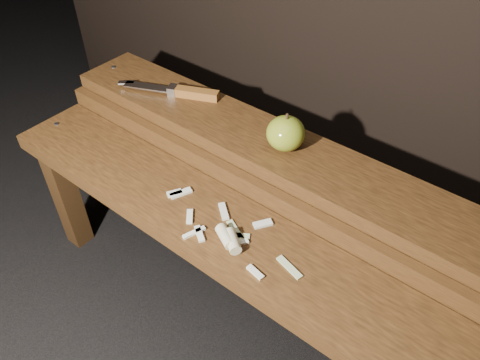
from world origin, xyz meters
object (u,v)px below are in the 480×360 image
Objects in this scene: knife at (184,92)px; bench_rear_tier at (266,168)px; apple at (286,133)px; bench_front_tier at (207,239)px.

bench_rear_tier is at bearing -4.25° from knife.
knife is at bearing 177.04° from apple.
bench_front_tier is at bearing -40.42° from knife.
apple is at bearing 79.01° from bench_front_tier.
knife reaches higher than bench_rear_tier.
bench_rear_tier is 0.13m from apple.
knife is at bearing 175.75° from bench_rear_tier.
bench_front_tier is 0.23m from bench_rear_tier.
bench_front_tier is 0.30m from apple.
bench_front_tier is 1.00× the size of bench_rear_tier.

